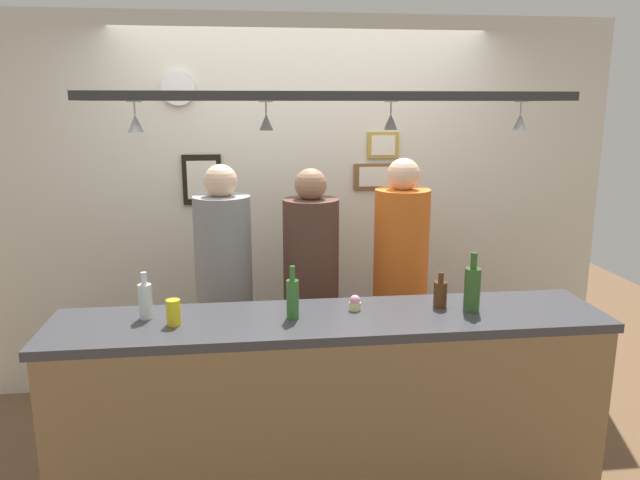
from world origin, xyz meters
name	(u,v)px	position (x,y,z in m)	size (l,w,h in m)	color
ground_plane	(322,459)	(0.00, 0.00, 0.00)	(8.00, 8.00, 0.00)	brown
back_wall	(303,207)	(0.00, 1.10, 1.30)	(4.40, 0.06, 2.60)	silver
bar_counter	(336,392)	(0.00, -0.50, 0.68)	(2.70, 0.55, 1.00)	#38383D
overhead_glass_rack	(331,96)	(0.00, -0.30, 2.04)	(2.20, 0.36, 0.04)	black
hanging_wineglass_far_left	(135,122)	(-0.86, -0.36, 1.93)	(0.07, 0.07, 0.13)	silver
hanging_wineglass_left	(266,121)	(-0.29, -0.24, 1.93)	(0.07, 0.07, 0.13)	silver
hanging_wineglass_center_left	(391,121)	(0.30, -0.25, 1.93)	(0.07, 0.07, 0.13)	silver
hanging_wineglass_center	(520,121)	(0.89, -0.35, 1.93)	(0.07, 0.07, 0.13)	silver
person_left_grey_shirt	(224,274)	(-0.54, 0.44, 1.01)	(0.34, 0.34, 1.67)	#2D334C
person_middle_brown_shirt	(311,275)	(-0.01, 0.44, 0.99)	(0.34, 0.34, 1.64)	#2D334C
person_right_orange_shirt	(401,266)	(0.55, 0.44, 1.02)	(0.34, 0.34, 1.69)	#2D334C
bottle_champagne_green	(472,288)	(0.70, -0.36, 1.12)	(0.08, 0.08, 0.30)	#2D5623
bottle_soda_clear	(145,300)	(-0.89, -0.27, 1.10)	(0.06, 0.06, 0.23)	silver
bottle_beer_brown_stubby	(440,293)	(0.57, -0.28, 1.07)	(0.07, 0.07, 0.18)	#512D14
bottle_beer_green_import	(293,298)	(-0.19, -0.35, 1.11)	(0.06, 0.06, 0.26)	#336B2D
drink_can	(173,312)	(-0.75, -0.37, 1.07)	(0.07, 0.07, 0.12)	yellow
cupcake	(355,303)	(0.13, -0.28, 1.04)	(0.06, 0.06, 0.08)	beige
picture_frame_caricature	(202,180)	(-0.69, 1.06, 1.51)	(0.26, 0.02, 0.34)	black
picture_frame_lower_pair	(375,177)	(0.51, 1.06, 1.51)	(0.30, 0.02, 0.18)	brown
picture_frame_upper_small	(383,145)	(0.56, 1.06, 1.73)	(0.22, 0.02, 0.18)	#B29338
wall_clock	(178,88)	(-0.82, 1.05, 2.11)	(0.22, 0.22, 0.03)	white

